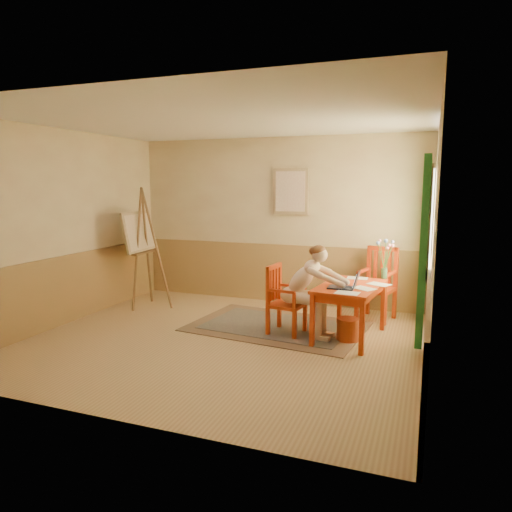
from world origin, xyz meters
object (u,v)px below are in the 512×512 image
at_px(table, 350,292).
at_px(chair_back, 378,284).
at_px(chair_left, 283,300).
at_px(easel, 141,237).
at_px(figure, 307,286).
at_px(laptop, 346,285).

relative_size(table, chair_back, 1.18).
xyz_separation_m(table, chair_left, (-0.88, -0.11, -0.16)).
relative_size(table, chair_left, 1.36).
bearing_deg(easel, table, -7.67).
height_order(figure, easel, easel).
distance_m(table, chair_left, 0.90).
distance_m(chair_left, easel, 2.78).
xyz_separation_m(chair_left, laptop, (0.86, -0.13, 0.29)).
relative_size(table, figure, 1.03).
height_order(laptop, easel, easel).
distance_m(figure, laptop, 0.54).
xyz_separation_m(table, chair_back, (0.24, 1.07, -0.09)).
height_order(chair_back, easel, easel).
relative_size(chair_back, easel, 0.55).
height_order(chair_back, laptop, chair_back).
bearing_deg(figure, easel, 168.39).
bearing_deg(laptop, easel, 168.41).
relative_size(figure, laptop, 3.22).
xyz_separation_m(figure, easel, (-2.96, 0.61, 0.48)).
bearing_deg(easel, laptop, -11.59).
bearing_deg(chair_left, laptop, -8.69).
height_order(chair_left, laptop, laptop).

